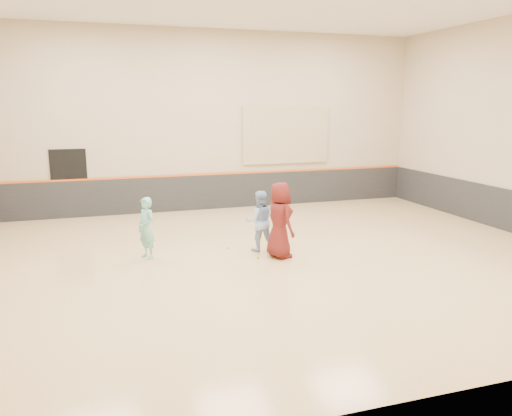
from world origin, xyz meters
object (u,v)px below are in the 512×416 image
object	(u,v)px
instructor	(259,221)
young_man	(280,220)
spare_racket	(261,235)
girl	(146,228)

from	to	relation	value
instructor	young_man	xyz separation A→B (m)	(0.29, -0.67, 0.15)
young_man	spare_racket	world-z (taller)	young_man
girl	spare_racket	bearing A→B (deg)	80.77
girl	instructor	world-z (taller)	instructor
girl	young_man	distance (m)	3.14
girl	spare_racket	xyz separation A→B (m)	(3.19, 1.06, -0.69)
young_man	spare_racket	distance (m)	2.11
young_man	spare_racket	bearing A→B (deg)	-17.04
girl	spare_racket	size ratio (longest dim) A/B	2.33
instructor	spare_racket	world-z (taller)	instructor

